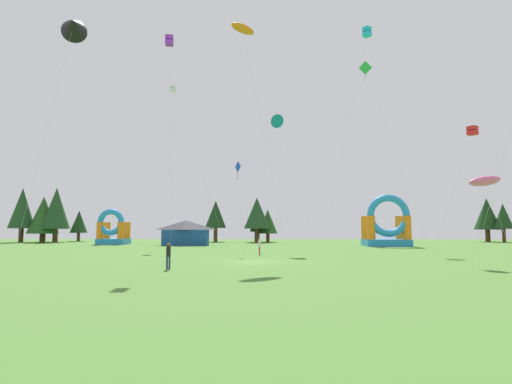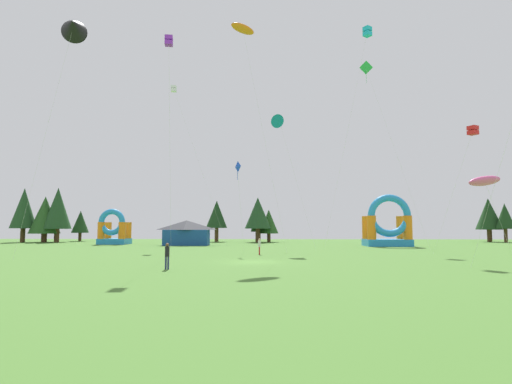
{
  "view_description": "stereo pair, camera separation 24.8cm",
  "coord_description": "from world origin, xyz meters",
  "px_view_note": "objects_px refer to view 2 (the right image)",
  "views": [
    {
      "loc": [
        1.14,
        -34.1,
        2.91
      ],
      "look_at": [
        0.0,
        10.21,
        6.59
      ],
      "focal_mm": 29.03,
      "sensor_mm": 36.0,
      "label": 1
    },
    {
      "loc": [
        1.39,
        -34.09,
        2.91
      ],
      "look_at": [
        0.0,
        10.21,
        6.59
      ],
      "focal_mm": 29.03,
      "sensor_mm": 36.0,
      "label": 2
    }
  ],
  "objects_px": {
    "kite_orange_parafoil": "(243,29)",
    "kite_purple_box": "(169,42)",
    "kite_red_box": "(473,131)",
    "inflatable_blue_arch": "(388,227)",
    "kite_cyan_box": "(367,32)",
    "kite_black_delta": "(73,26)",
    "kite_blue_diamond": "(237,168)",
    "person_near_camera": "(167,254)",
    "kite_teal_delta": "(280,122)",
    "inflatable_red_slide": "(114,231)",
    "kite_pink_parafoil": "(485,181)",
    "kite_white_box": "(174,89)",
    "person_left_edge": "(259,245)",
    "kite_green_diamond": "(366,69)",
    "festival_tent": "(187,233)"
  },
  "relations": [
    {
      "from": "kite_orange_parafoil",
      "to": "kite_purple_box",
      "type": "height_order",
      "value": "kite_orange_parafoil"
    },
    {
      "from": "kite_red_box",
      "to": "kite_orange_parafoil",
      "type": "distance_m",
      "value": 25.89
    },
    {
      "from": "kite_orange_parafoil",
      "to": "inflatable_blue_arch",
      "type": "xyz_separation_m",
      "value": [
        20.2,
        18.72,
        -21.29
      ]
    },
    {
      "from": "inflatable_blue_arch",
      "to": "kite_cyan_box",
      "type": "bearing_deg",
      "value": -113.56
    },
    {
      "from": "kite_red_box",
      "to": "kite_purple_box",
      "type": "height_order",
      "value": "kite_purple_box"
    },
    {
      "from": "kite_red_box",
      "to": "kite_black_delta",
      "type": "height_order",
      "value": "kite_black_delta"
    },
    {
      "from": "inflatable_blue_arch",
      "to": "kite_blue_diamond",
      "type": "bearing_deg",
      "value": -141.66
    },
    {
      "from": "person_near_camera",
      "to": "kite_cyan_box",
      "type": "bearing_deg",
      "value": -129.01
    },
    {
      "from": "kite_teal_delta",
      "to": "inflatable_red_slide",
      "type": "bearing_deg",
      "value": 149.38
    },
    {
      "from": "kite_pink_parafoil",
      "to": "kite_teal_delta",
      "type": "bearing_deg",
      "value": 123.41
    },
    {
      "from": "kite_black_delta",
      "to": "person_near_camera",
      "type": "distance_m",
      "value": 24.96
    },
    {
      "from": "kite_black_delta",
      "to": "inflatable_red_slide",
      "type": "relative_size",
      "value": 3.98
    },
    {
      "from": "kite_red_box",
      "to": "kite_black_delta",
      "type": "bearing_deg",
      "value": -173.37
    },
    {
      "from": "kite_pink_parafoil",
      "to": "inflatable_red_slide",
      "type": "distance_m",
      "value": 55.12
    },
    {
      "from": "kite_white_box",
      "to": "kite_pink_parafoil",
      "type": "relative_size",
      "value": 3.59
    },
    {
      "from": "kite_pink_parafoil",
      "to": "kite_teal_delta",
      "type": "distance_m",
      "value": 27.22
    },
    {
      "from": "kite_purple_box",
      "to": "kite_red_box",
      "type": "bearing_deg",
      "value": 12.66
    },
    {
      "from": "inflatable_red_slide",
      "to": "kite_orange_parafoil",
      "type": "bearing_deg",
      "value": -46.92
    },
    {
      "from": "kite_teal_delta",
      "to": "person_near_camera",
      "type": "height_order",
      "value": "kite_teal_delta"
    },
    {
      "from": "kite_orange_parafoil",
      "to": "person_left_edge",
      "type": "bearing_deg",
      "value": 9.06
    },
    {
      "from": "kite_pink_parafoil",
      "to": "inflatable_blue_arch",
      "type": "height_order",
      "value": "inflatable_blue_arch"
    },
    {
      "from": "kite_purple_box",
      "to": "person_near_camera",
      "type": "bearing_deg",
      "value": -74.68
    },
    {
      "from": "kite_teal_delta",
      "to": "kite_orange_parafoil",
      "type": "bearing_deg",
      "value": -116.6
    },
    {
      "from": "kite_blue_diamond",
      "to": "kite_orange_parafoil",
      "type": "bearing_deg",
      "value": -71.44
    },
    {
      "from": "person_near_camera",
      "to": "inflatable_blue_arch",
      "type": "height_order",
      "value": "inflatable_blue_arch"
    },
    {
      "from": "kite_purple_box",
      "to": "inflatable_blue_arch",
      "type": "xyz_separation_m",
      "value": [
        26.14,
        26.78,
        -16.24
      ]
    },
    {
      "from": "kite_white_box",
      "to": "kite_black_delta",
      "type": "bearing_deg",
      "value": -99.01
    },
    {
      "from": "kite_green_diamond",
      "to": "inflatable_blue_arch",
      "type": "relative_size",
      "value": 3.45
    },
    {
      "from": "kite_blue_diamond",
      "to": "kite_pink_parafoil",
      "type": "bearing_deg",
      "value": -38.63
    },
    {
      "from": "kite_orange_parafoil",
      "to": "kite_blue_diamond",
      "type": "height_order",
      "value": "kite_orange_parafoil"
    },
    {
      "from": "kite_orange_parafoil",
      "to": "person_left_edge",
      "type": "height_order",
      "value": "kite_orange_parafoil"
    },
    {
      "from": "kite_purple_box",
      "to": "kite_teal_delta",
      "type": "bearing_deg",
      "value": 58.29
    },
    {
      "from": "kite_black_delta",
      "to": "festival_tent",
      "type": "bearing_deg",
      "value": 78.18
    },
    {
      "from": "kite_orange_parafoil",
      "to": "person_left_edge",
      "type": "xyz_separation_m",
      "value": [
        1.77,
        0.28,
        -23.04
      ]
    },
    {
      "from": "person_left_edge",
      "to": "kite_orange_parafoil",
      "type": "bearing_deg",
      "value": 102.97
    },
    {
      "from": "kite_red_box",
      "to": "kite_green_diamond",
      "type": "height_order",
      "value": "kite_green_diamond"
    },
    {
      "from": "kite_black_delta",
      "to": "kite_teal_delta",
      "type": "distance_m",
      "value": 24.95
    },
    {
      "from": "inflatable_blue_arch",
      "to": "kite_black_delta",
      "type": "bearing_deg",
      "value": -145.27
    },
    {
      "from": "kite_orange_parafoil",
      "to": "kite_blue_diamond",
      "type": "xyz_separation_m",
      "value": [
        -0.73,
        2.17,
        -14.73
      ]
    },
    {
      "from": "kite_blue_diamond",
      "to": "kite_black_delta",
      "type": "bearing_deg",
      "value": -150.98
    },
    {
      "from": "kite_red_box",
      "to": "kite_teal_delta",
      "type": "xyz_separation_m",
      "value": [
        -18.93,
        9.83,
        3.5
      ]
    },
    {
      "from": "person_left_edge",
      "to": "festival_tent",
      "type": "distance_m",
      "value": 23.51
    },
    {
      "from": "kite_blue_diamond",
      "to": "inflatable_blue_arch",
      "type": "distance_m",
      "value": 27.47
    },
    {
      "from": "person_left_edge",
      "to": "kite_cyan_box",
      "type": "bearing_deg",
      "value": -60.94
    },
    {
      "from": "kite_red_box",
      "to": "festival_tent",
      "type": "height_order",
      "value": "kite_red_box"
    },
    {
      "from": "kite_pink_parafoil",
      "to": "kite_purple_box",
      "type": "distance_m",
      "value": 27.73
    },
    {
      "from": "kite_red_box",
      "to": "kite_cyan_box",
      "type": "xyz_separation_m",
      "value": [
        -8.25,
        7.95,
        14.14
      ]
    },
    {
      "from": "kite_orange_parafoil",
      "to": "person_left_edge",
      "type": "distance_m",
      "value": 23.11
    },
    {
      "from": "person_near_camera",
      "to": "festival_tent",
      "type": "bearing_deg",
      "value": -77.7
    },
    {
      "from": "kite_blue_diamond",
      "to": "kite_cyan_box",
      "type": "xyz_separation_m",
      "value": [
        15.56,
        4.24,
        17.26
      ]
    }
  ]
}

